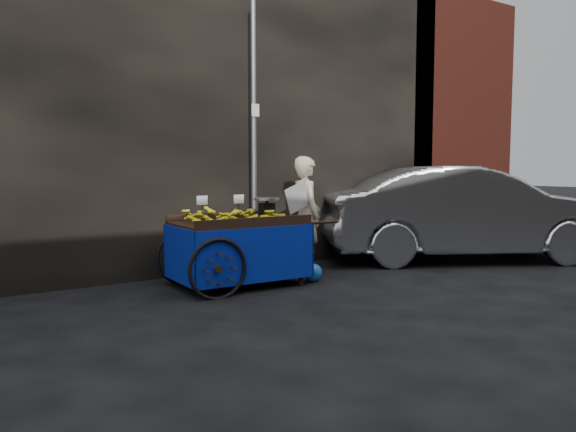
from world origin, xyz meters
TOP-DOWN VIEW (x-y plane):
  - ground at (0.00, 0.00)m, footprint 80.00×80.00m
  - building_wall at (0.39, 2.60)m, footprint 13.50×2.00m
  - street_pole at (0.30, 1.30)m, footprint 0.12×0.10m
  - banana_cart at (-0.41, 0.60)m, footprint 2.32×1.19m
  - vendor at (0.84, 0.73)m, footprint 0.80×0.70m
  - plastic_bag at (0.60, 0.24)m, footprint 0.28×0.22m
  - parked_car at (3.85, 0.28)m, footprint 5.03×3.79m

SIDE VIEW (x-z plane):
  - ground at x=0.00m, z-range 0.00..0.00m
  - plastic_bag at x=0.60m, z-range 0.00..0.25m
  - banana_cart at x=-0.41m, z-range 0.15..1.39m
  - parked_car at x=3.85m, z-range 0.00..1.59m
  - vendor at x=0.84m, z-range 0.00..1.73m
  - street_pole at x=0.30m, z-range 0.01..4.01m
  - building_wall at x=0.39m, z-range 0.00..5.00m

